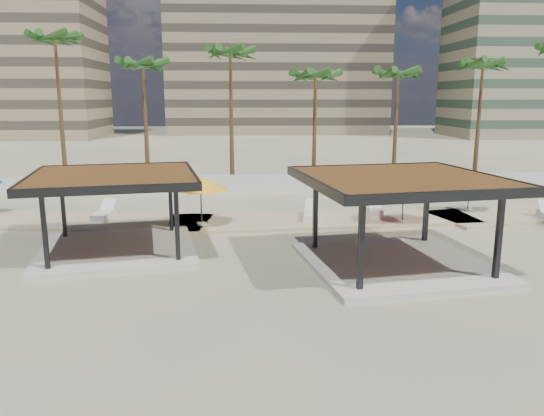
{
  "coord_description": "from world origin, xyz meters",
  "views": [
    {
      "loc": [
        -2.2,
        -19.97,
        6.43
      ],
      "look_at": [
        -0.88,
        3.93,
        1.4
      ],
      "focal_mm": 35.0,
      "sensor_mm": 36.0,
      "label": 1
    }
  ],
  "objects": [
    {
      "name": "umbrella_d",
      "position": [
        10.35,
        8.38,
        2.15
      ],
      "size": [
        3.02,
        3.02,
        2.3
      ],
      "rotation": [
        0.0,
        0.0,
        -0.19
      ],
      "color": "beige",
      "rests_on": "promenade"
    },
    {
      "name": "palm_c",
      "position": [
        -9.0,
        18.1,
        8.26
      ],
      "size": [
        3.0,
        3.0,
        9.43
      ],
      "color": "brown",
      "rests_on": "ground"
    },
    {
      "name": "palm_d",
      "position": [
        -3.0,
        18.9,
        9.1
      ],
      "size": [
        3.0,
        3.0,
        10.33
      ],
      "color": "brown",
      "rests_on": "ground"
    },
    {
      "name": "umbrella_b",
      "position": [
        -4.28,
        5.8,
        2.29
      ],
      "size": [
        3.4,
        3.4,
        2.46
      ],
      "rotation": [
        0.0,
        0.0,
        -0.27
      ],
      "color": "beige",
      "rests_on": "promenade"
    },
    {
      "name": "lounger_c",
      "position": [
        4.97,
        7.84,
        0.38
      ],
      "size": [
        1.08,
        2.3,
        0.84
      ],
      "rotation": [
        0.0,
        0.0,
        1.4
      ],
      "color": "white",
      "rests_on": "promenade"
    },
    {
      "name": "lounger_b",
      "position": [
        1.36,
        6.94,
        0.39
      ],
      "size": [
        1.07,
        2.4,
        0.87
      ],
      "rotation": [
        0.0,
        0.0,
        1.42
      ],
      "color": "white",
      "rests_on": "promenade"
    },
    {
      "name": "lounger_a",
      "position": [
        -9.52,
        7.61,
        0.39
      ],
      "size": [
        0.89,
        2.3,
        0.85
      ],
      "rotation": [
        0.0,
        0.0,
        1.5
      ],
      "color": "white",
      "rests_on": "promenade"
    },
    {
      "name": "boundary_wall",
      "position": [
        0.0,
        16.0,
        0.6
      ],
      "size": [
        56.0,
        0.3,
        1.2
      ],
      "primitive_type": "cube",
      "color": "silver",
      "rests_on": "ground"
    },
    {
      "name": "pavilion_west",
      "position": [
        -7.55,
        2.01,
        2.0
      ],
      "size": [
        7.7,
        7.7,
        3.36
      ],
      "rotation": [
        0.0,
        0.0,
        0.18
      ],
      "color": "beige",
      "rests_on": "ground"
    },
    {
      "name": "umbrella_c",
      "position": [
        5.85,
        5.8,
        2.12
      ],
      "size": [
        3.2,
        3.2,
        2.26
      ],
      "rotation": [
        0.0,
        0.0,
        0.32
      ],
      "color": "beige",
      "rests_on": "promenade"
    },
    {
      "name": "ground",
      "position": [
        0.0,
        0.0,
        0.0
      ],
      "size": [
        200.0,
        200.0,
        0.0
      ],
      "primitive_type": "plane",
      "color": "#CABB86",
      "rests_on": "ground"
    },
    {
      "name": "promenade",
      "position": [
        2.0,
        7.67,
        0.06
      ],
      "size": [
        44.45,
        7.97,
        0.24
      ],
      "color": "#C6B284",
      "rests_on": "ground"
    },
    {
      "name": "palm_e",
      "position": [
        3.0,
        18.4,
        7.6
      ],
      "size": [
        3.0,
        3.0,
        8.73
      ],
      "color": "brown",
      "rests_on": "ground"
    },
    {
      "name": "pavilion_central",
      "position": [
        3.71,
        -0.62,
        2.12
      ],
      "size": [
        8.05,
        8.05,
        3.56
      ],
      "rotation": [
        0.0,
        0.0,
        0.16
      ],
      "color": "beige",
      "rests_on": "ground"
    },
    {
      "name": "palm_g",
      "position": [
        15.0,
        18.2,
        8.32
      ],
      "size": [
        3.0,
        3.0,
        9.5
      ],
      "color": "brown",
      "rests_on": "ground"
    },
    {
      "name": "palm_b",
      "position": [
        -15.0,
        18.7,
        9.92
      ],
      "size": [
        3.0,
        3.0,
        11.21
      ],
      "color": "brown",
      "rests_on": "ground"
    },
    {
      "name": "palm_f",
      "position": [
        9.0,
        18.6,
        7.76
      ],
      "size": [
        3.0,
        3.0,
        8.9
      ],
      "color": "brown",
      "rests_on": "ground"
    },
    {
      "name": "building_mid",
      "position": [
        4.0,
        78.0,
        14.27
      ],
      "size": [
        38.0,
        16.0,
        30.4
      ],
      "color": "#847259",
      "rests_on": "ground"
    }
  ]
}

